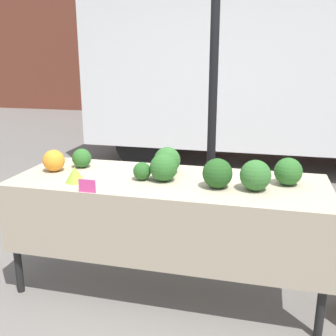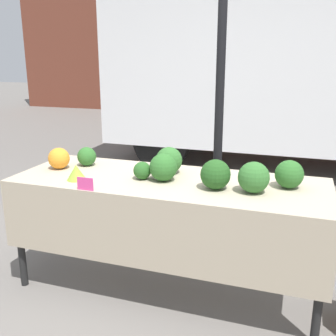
# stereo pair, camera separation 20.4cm
# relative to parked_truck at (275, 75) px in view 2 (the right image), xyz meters

# --- Properties ---
(ground_plane) EXTENTS (40.00, 40.00, 0.00)m
(ground_plane) POSITION_rel_parked_truck_xyz_m (-0.40, -3.70, -1.34)
(ground_plane) COLOR slate
(building_facade) EXTENTS (16.00, 0.60, 5.02)m
(building_facade) POSITION_rel_parked_truck_xyz_m (-0.40, 5.49, 1.17)
(building_facade) COLOR brown
(building_facade) RESTS_ON ground_plane
(tent_pole) EXTENTS (0.07, 0.07, 2.46)m
(tent_pole) POSITION_rel_parked_truck_xyz_m (-0.21, -3.00, -0.11)
(tent_pole) COLOR black
(tent_pole) RESTS_ON ground_plane
(parked_truck) EXTENTS (5.00, 1.95, 2.46)m
(parked_truck) POSITION_rel_parked_truck_xyz_m (0.00, 0.00, 0.00)
(parked_truck) COLOR white
(parked_truck) RESTS_ON ground_plane
(market_table) EXTENTS (2.09, 0.77, 0.80)m
(market_table) POSITION_rel_parked_truck_xyz_m (-0.40, -3.76, -0.64)
(market_table) COLOR tan
(market_table) RESTS_ON ground_plane
(orange_cauliflower) EXTENTS (0.16, 0.16, 0.16)m
(orange_cauliflower) POSITION_rel_parked_truck_xyz_m (-1.24, -3.69, -0.46)
(orange_cauliflower) COLOR orange
(orange_cauliflower) RESTS_ON market_table
(romanesco_head) EXTENTS (0.13, 0.13, 0.10)m
(romanesco_head) POSITION_rel_parked_truck_xyz_m (-0.97, -3.90, -0.49)
(romanesco_head) COLOR #93B238
(romanesco_head) RESTS_ON market_table
(broccoli_head_0) EXTENTS (0.19, 0.19, 0.19)m
(broccoli_head_0) POSITION_rel_parked_truck_xyz_m (0.17, -3.78, -0.44)
(broccoli_head_0) COLOR #336B2D
(broccoli_head_0) RESTS_ON market_table
(broccoli_head_1) EXTENTS (0.19, 0.19, 0.19)m
(broccoli_head_1) POSITION_rel_parked_truck_xyz_m (-0.44, -3.55, -0.44)
(broccoli_head_1) COLOR #336B2D
(broccoli_head_1) RESTS_ON market_table
(broccoli_head_2) EXTENTS (0.19, 0.19, 0.19)m
(broccoli_head_2) POSITION_rel_parked_truck_xyz_m (-0.06, -3.79, -0.44)
(broccoli_head_2) COLOR #23511E
(broccoli_head_2) RESTS_ON market_table
(broccoli_head_3) EXTENTS (0.14, 0.14, 0.14)m
(broccoli_head_3) POSITION_rel_parked_truck_xyz_m (-1.09, -3.56, -0.47)
(broccoli_head_3) COLOR #2D6628
(broccoli_head_3) RESTS_ON market_table
(broccoli_head_4) EXTENTS (0.18, 0.18, 0.18)m
(broccoli_head_4) POSITION_rel_parked_truck_xyz_m (0.37, -3.62, -0.45)
(broccoli_head_4) COLOR #2D6628
(broccoli_head_4) RESTS_ON market_table
(broccoli_head_5) EXTENTS (0.12, 0.12, 0.12)m
(broccoli_head_5) POSITION_rel_parked_truck_xyz_m (-0.56, -3.74, -0.48)
(broccoli_head_5) COLOR #285B23
(broccoli_head_5) RESTS_ON market_table
(broccoli_head_6) EXTENTS (0.18, 0.18, 0.18)m
(broccoli_head_6) POSITION_rel_parked_truck_xyz_m (-0.42, -3.73, -0.45)
(broccoli_head_6) COLOR #2D6628
(broccoli_head_6) RESTS_ON market_table
(price_sign) EXTENTS (0.11, 0.01, 0.08)m
(price_sign) POSITION_rel_parked_truck_xyz_m (-0.81, -4.07, -0.50)
(price_sign) COLOR #EF4793
(price_sign) RESTS_ON market_table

